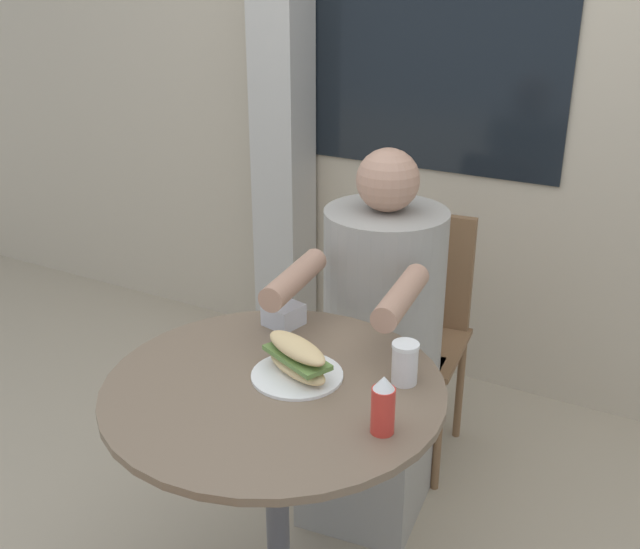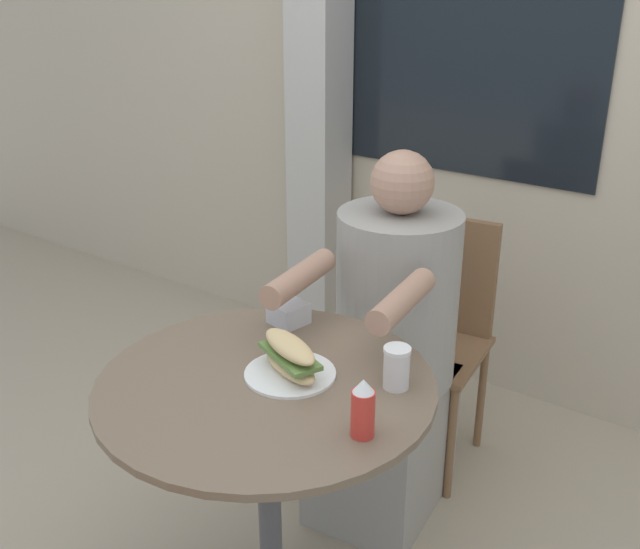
% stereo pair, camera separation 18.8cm
% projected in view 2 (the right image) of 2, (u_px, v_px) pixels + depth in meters
% --- Properties ---
extents(storefront_wall, '(8.00, 0.09, 2.80)m').
position_uv_depth(storefront_wall, '(528.00, 42.00, 2.69)').
color(storefront_wall, '#B7A88E').
rests_on(storefront_wall, ground_plane).
extents(lattice_pillar, '(0.20, 0.20, 2.40)m').
position_uv_depth(lattice_pillar, '(319.00, 85.00, 3.07)').
color(lattice_pillar, '#B2ADA3').
rests_on(lattice_pillar, ground_plane).
extents(cafe_table, '(0.82, 0.82, 0.75)m').
position_uv_depth(cafe_table, '(268.00, 448.00, 1.87)').
color(cafe_table, brown).
rests_on(cafe_table, ground_plane).
extents(diner_chair, '(0.42, 0.42, 0.87)m').
position_uv_depth(diner_chair, '(436.00, 318.00, 2.61)').
color(diner_chair, brown).
rests_on(diner_chair, ground_plane).
extents(seated_diner, '(0.44, 0.69, 1.18)m').
position_uv_depth(seated_diner, '(389.00, 364.00, 2.35)').
color(seated_diner, gray).
rests_on(seated_diner, ground_plane).
extents(sandwich_on_plate, '(0.22, 0.22, 0.10)m').
position_uv_depth(sandwich_on_plate, '(290.00, 360.00, 1.80)').
color(sandwich_on_plate, white).
rests_on(sandwich_on_plate, cafe_table).
extents(drink_cup, '(0.07, 0.07, 0.10)m').
position_uv_depth(drink_cup, '(397.00, 367.00, 1.75)').
color(drink_cup, silver).
rests_on(drink_cup, cafe_table).
extents(napkin_box, '(0.11, 0.11, 0.06)m').
position_uv_depth(napkin_box, '(289.00, 313.00, 2.07)').
color(napkin_box, silver).
rests_on(napkin_box, cafe_table).
extents(condiment_bottle, '(0.05, 0.05, 0.14)m').
position_uv_depth(condiment_bottle, '(363.00, 409.00, 1.57)').
color(condiment_bottle, red).
rests_on(condiment_bottle, cafe_table).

